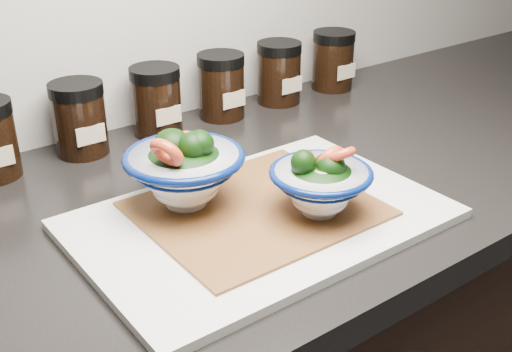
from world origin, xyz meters
TOP-DOWN VIEW (x-y plane):
  - countertop at (0.00, 1.45)m, footprint 3.50×0.60m
  - cutting_board at (-0.11, 1.35)m, footprint 0.45×0.30m
  - bamboo_mat at (-0.11, 1.37)m, footprint 0.28×0.24m
  - bowl_left at (-0.17, 1.43)m, footprint 0.15×0.15m
  - bowl_right at (-0.05, 1.31)m, footprint 0.13×0.13m
  - spice_jar_b at (-0.20, 1.69)m, footprint 0.08×0.08m
  - spice_jar_c at (-0.07, 1.69)m, footprint 0.08×0.08m
  - spice_jar_d at (0.06, 1.69)m, footprint 0.08×0.08m
  - spice_jar_e at (0.19, 1.69)m, footprint 0.08×0.08m
  - spice_jar_f at (0.32, 1.69)m, footprint 0.08×0.08m

SIDE VIEW (x-z plane):
  - countertop at x=0.00m, z-range 0.86..0.90m
  - cutting_board at x=-0.11m, z-range 0.90..0.91m
  - bamboo_mat at x=-0.11m, z-range 0.91..0.92m
  - bowl_right at x=-0.05m, z-range 0.91..1.00m
  - spice_jar_b at x=-0.20m, z-range 0.90..1.01m
  - spice_jar_c at x=-0.07m, z-range 0.90..1.01m
  - spice_jar_d at x=0.06m, z-range 0.90..1.01m
  - spice_jar_e at x=0.19m, z-range 0.90..1.01m
  - spice_jar_f at x=0.32m, z-range 0.90..1.01m
  - bowl_left at x=-0.17m, z-range 0.90..1.02m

